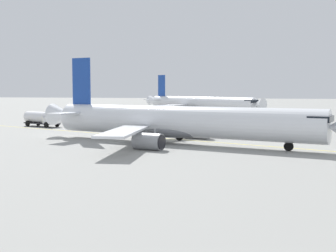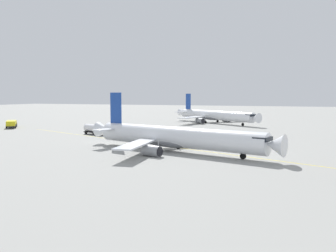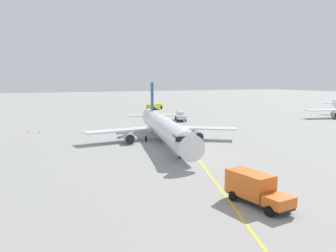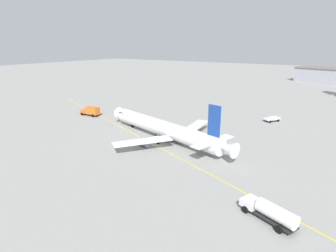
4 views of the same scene
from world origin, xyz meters
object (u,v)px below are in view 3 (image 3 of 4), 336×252
catering_truck_truck (255,188)px  fire_tender_truck (155,106)px  fuel_tanker_truck (180,115)px  safety_cone_near (39,132)px  airliner_main (164,128)px  safety_cone_mid (28,131)px

catering_truck_truck → fire_tender_truck: (35.56, 105.30, -0.12)m
fuel_tanker_truck → safety_cone_near: size_ratio=15.64×
airliner_main → catering_truck_truck: (-6.70, -35.35, -1.15)m
airliner_main → fire_tender_truck: size_ratio=4.50×
catering_truck_truck → fire_tender_truck: bearing=155.9°
catering_truck_truck → safety_cone_near: catering_truck_truck is taller
fire_tender_truck → safety_cone_mid: fire_tender_truck is taller
catering_truck_truck → fire_tender_truck: size_ratio=0.78×
airliner_main → fire_tender_truck: airliner_main is taller
safety_cone_near → fire_tender_truck: bearing=42.8°
safety_cone_near → safety_cone_mid: 3.37m
airliner_main → safety_cone_mid: bearing=-123.0°
airliner_main → catering_truck_truck: 36.00m
safety_cone_mid → fire_tender_truck: bearing=40.0°
airliner_main → fuel_tanker_truck: 37.69m
safety_cone_near → safety_cone_mid: same height
fire_tender_truck → safety_cone_near: (-50.09, -46.36, -1.26)m
fuel_tanker_truck → safety_cone_mid: fuel_tanker_truck is taller
fire_tender_truck → airliner_main: bearing=-153.2°
safety_cone_near → safety_cone_mid: bearing=131.2°
airliner_main → safety_cone_near: bearing=-122.9°
airliner_main → fire_tender_truck: 75.68m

